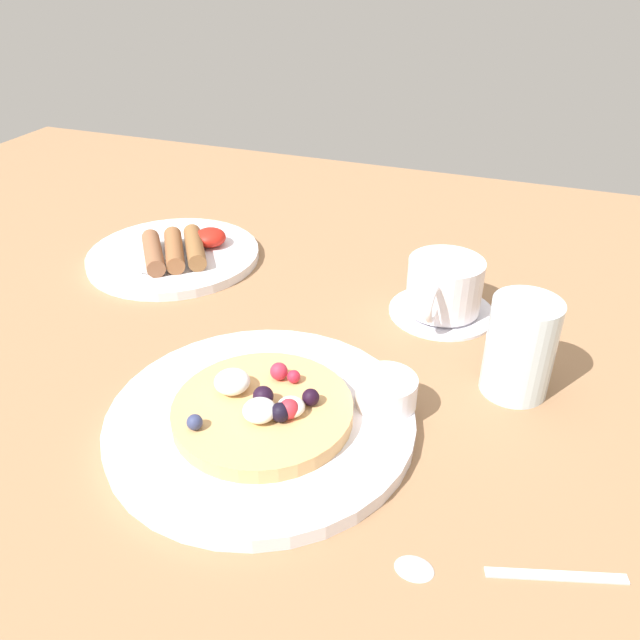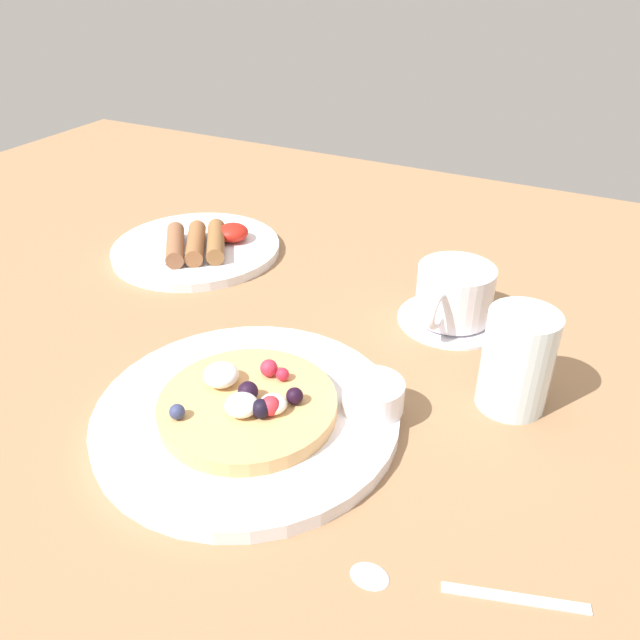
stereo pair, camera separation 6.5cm
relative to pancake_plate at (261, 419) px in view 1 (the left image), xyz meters
The scene contains 10 objects.
ground_plane 14.86cm from the pancake_plate, 103.73° to the left, with size 169.11×120.33×3.00cm, color #946C4A.
pancake_plate is the anchor object (origin of this frame).
pancake_with_berries 1.79cm from the pancake_plate, 42.75° to the right, with size 15.95×15.95×3.39cm.
syrup_ramekin 11.56cm from the pancake_plate, 27.91° to the left, with size 5.58×5.58×2.76cm.
breakfast_plate 36.51cm from the pancake_plate, 133.88° to the left, with size 22.84×22.84×1.23cm, color white.
fried_breakfast 34.76cm from the pancake_plate, 133.10° to the left, with size 11.99×13.58×2.58cm.
coffee_saucer 27.63cm from the pancake_plate, 65.74° to the left, with size 12.22×12.22×0.71cm, color white.
coffee_cup 27.66cm from the pancake_plate, 65.62° to the left, with size 8.56×11.67×6.07cm.
teaspoon 21.93cm from the pancake_plate, 23.77° to the right, with size 15.59×5.80×0.60cm.
water_glass 25.01cm from the pancake_plate, 33.16° to the left, with size 6.44×6.44×9.78cm, color silver.
Camera 1 is at (23.76, -53.22, 38.39)cm, focal length 35.57 mm.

